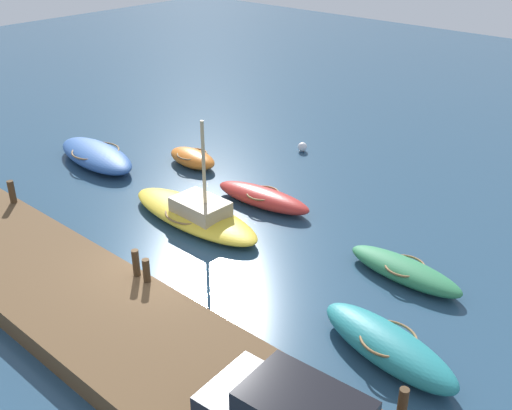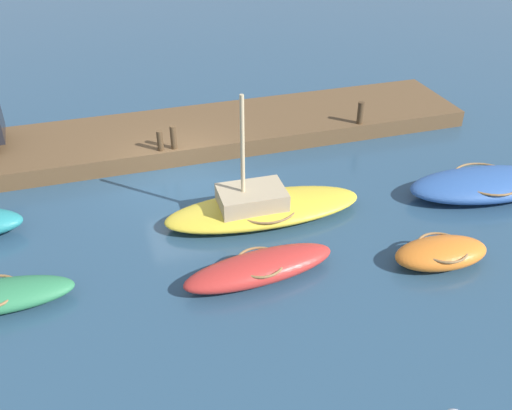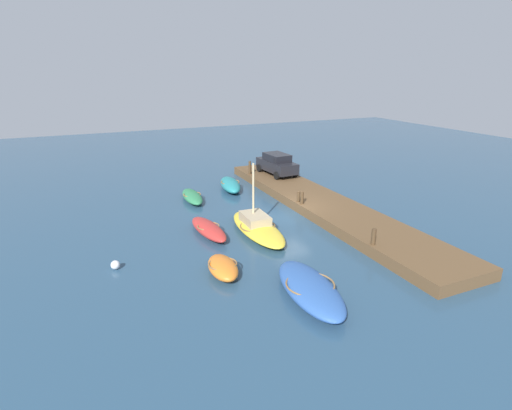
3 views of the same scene
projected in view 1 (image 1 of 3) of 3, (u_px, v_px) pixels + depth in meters
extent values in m
plane|color=navy|center=(164.00, 280.00, 18.46)|extent=(84.00, 84.00, 0.00)
cube|color=brown|center=(91.00, 310.00, 16.61)|extent=(23.00, 3.79, 0.62)
ellipsoid|color=teal|center=(388.00, 345.00, 15.16)|extent=(4.34, 2.13, 0.80)
torus|color=olive|center=(388.00, 338.00, 15.06)|extent=(1.70, 1.70, 0.07)
ellipsoid|color=orange|center=(192.00, 158.00, 26.14)|extent=(2.66, 1.46, 0.68)
torus|color=olive|center=(192.00, 154.00, 26.06)|extent=(1.43, 1.43, 0.07)
ellipsoid|color=#2D7A4C|center=(404.00, 270.00, 18.37)|extent=(3.86, 1.38, 0.60)
torus|color=olive|center=(405.00, 266.00, 18.30)|extent=(1.32, 1.32, 0.07)
ellipsoid|color=#2D569E|center=(96.00, 155.00, 26.33)|extent=(5.21, 2.57, 0.76)
torus|color=olive|center=(96.00, 151.00, 26.24)|extent=(2.28, 2.28, 0.07)
ellipsoid|color=#B72D28|center=(263.00, 197.00, 22.76)|extent=(4.16, 1.57, 0.66)
torus|color=olive|center=(263.00, 193.00, 22.67)|extent=(1.38, 1.38, 0.07)
ellipsoid|color=gold|center=(194.00, 215.00, 21.59)|extent=(6.03, 2.14, 0.58)
torus|color=olive|center=(194.00, 211.00, 21.52)|extent=(2.10, 2.10, 0.07)
cube|color=tan|center=(201.00, 207.00, 21.15)|extent=(1.98, 1.36, 0.55)
cylinder|color=#C6B284|center=(204.00, 170.00, 20.32)|extent=(0.12, 0.12, 3.51)
cylinder|color=#47331E|center=(12.00, 192.00, 21.56)|extent=(0.23, 0.23, 0.84)
cylinder|color=#47331E|center=(136.00, 263.00, 17.39)|extent=(0.21, 0.21, 0.84)
cylinder|color=#47331E|center=(146.00, 270.00, 17.14)|extent=(0.21, 0.21, 0.72)
cylinder|color=#47331E|center=(402.00, 410.00, 12.24)|extent=(0.20, 0.20, 1.09)
cube|color=black|center=(304.00, 409.00, 11.06)|extent=(2.42, 1.67, 0.59)
cylinder|color=black|center=(268.00, 393.00, 12.97)|extent=(0.65, 0.26, 0.64)
sphere|color=silver|center=(302.00, 147.00, 27.65)|extent=(0.43, 0.43, 0.43)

